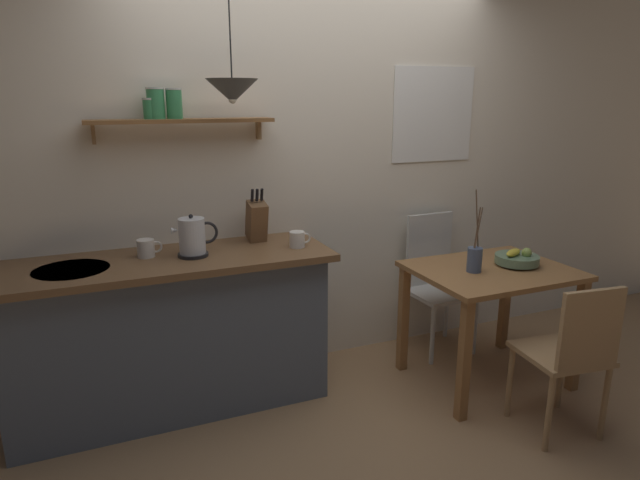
# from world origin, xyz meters

# --- Properties ---
(ground_plane) EXTENTS (14.00, 14.00, 0.00)m
(ground_plane) POSITION_xyz_m (0.00, 0.00, 0.00)
(ground_plane) COLOR #A87F56
(back_wall) EXTENTS (6.80, 0.11, 2.70)m
(back_wall) POSITION_xyz_m (0.20, 0.65, 1.35)
(back_wall) COLOR silver
(back_wall) RESTS_ON ground_plane
(kitchen_counter) EXTENTS (1.83, 0.63, 0.93)m
(kitchen_counter) POSITION_xyz_m (-1.00, 0.32, 0.47)
(kitchen_counter) COLOR slate
(kitchen_counter) RESTS_ON ground_plane
(wall_shelf) EXTENTS (1.03, 0.20, 0.30)m
(wall_shelf) POSITION_xyz_m (-0.89, 0.49, 1.70)
(wall_shelf) COLOR brown
(dining_table) EXTENTS (0.95, 0.75, 0.76)m
(dining_table) POSITION_xyz_m (0.90, -0.13, 0.63)
(dining_table) COLOR #9E6B3D
(dining_table) RESTS_ON ground_plane
(dining_chair_near) EXTENTS (0.45, 0.44, 0.88)m
(dining_chair_near) POSITION_xyz_m (0.89, -0.79, 0.50)
(dining_chair_near) COLOR tan
(dining_chair_near) RESTS_ON ground_plane
(dining_chair_far) EXTENTS (0.44, 0.40, 0.98)m
(dining_chair_far) POSITION_xyz_m (0.88, 0.42, 0.54)
(dining_chair_far) COLOR silver
(dining_chair_far) RESTS_ON ground_plane
(fruit_bowl) EXTENTS (0.27, 0.27, 0.12)m
(fruit_bowl) POSITION_xyz_m (1.09, -0.14, 0.80)
(fruit_bowl) COLOR slate
(fruit_bowl) RESTS_ON dining_table
(twig_vase) EXTENTS (0.09, 0.09, 0.51)m
(twig_vase) POSITION_xyz_m (0.75, -0.14, 0.84)
(twig_vase) COLOR #475675
(twig_vase) RESTS_ON dining_table
(electric_kettle) EXTENTS (0.26, 0.17, 0.24)m
(electric_kettle) POSITION_xyz_m (-0.85, 0.28, 1.03)
(electric_kettle) COLOR black
(electric_kettle) RESTS_ON kitchen_counter
(knife_block) EXTENTS (0.11, 0.18, 0.33)m
(knife_block) POSITION_xyz_m (-0.44, 0.45, 1.06)
(knife_block) COLOR brown
(knife_block) RESTS_ON kitchen_counter
(coffee_mug_by_sink) EXTENTS (0.14, 0.09, 0.10)m
(coffee_mug_by_sink) POSITION_xyz_m (-1.10, 0.36, 0.98)
(coffee_mug_by_sink) COLOR white
(coffee_mug_by_sink) RESTS_ON kitchen_counter
(coffee_mug_spare) EXTENTS (0.13, 0.09, 0.09)m
(coffee_mug_spare) POSITION_xyz_m (-0.25, 0.23, 0.97)
(coffee_mug_spare) COLOR white
(coffee_mug_spare) RESTS_ON kitchen_counter
(pendant_lamp) EXTENTS (0.28, 0.28, 0.51)m
(pendant_lamp) POSITION_xyz_m (-0.61, 0.22, 1.82)
(pendant_lamp) COLOR black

